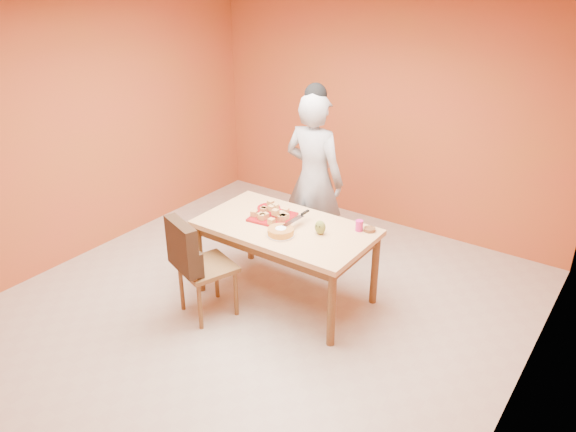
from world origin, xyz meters
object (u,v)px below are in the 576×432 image
Objects in this scene: pastry_platter at (272,217)px; sponge_cake at (281,231)px; red_dinner_plate at (269,208)px; magenta_glass at (359,226)px; person at (314,179)px; dining_chair at (205,265)px; egg_ornament at (320,227)px; checker_tin at (369,229)px; dining_table at (286,235)px.

sponge_cake is at bearing -41.95° from pastry_platter.
red_dinner_plate is 2.28× the size of magenta_glass.
red_dinner_plate is (-0.15, -0.58, -0.14)m from person.
red_dinner_plate is (0.07, 0.86, 0.26)m from dining_chair.
person is 0.94m from egg_ornament.
person is at bearing 75.98° from red_dinner_plate.
sponge_cake is at bearing -139.01° from checker_tin.
magenta_glass reaches higher than checker_tin.
egg_ornament reaches higher than checker_tin.
egg_ornament is 1.22× the size of checker_tin.
dining_table is 0.42m from red_dinner_plate.
pastry_platter is at bearing -166.57° from egg_ornament.
person reaches higher than egg_ornament.
egg_ornament is at bearing -13.84° from red_dinner_plate.
person is 8.08× the size of red_dinner_plate.
pastry_platter is at bearing 138.05° from sponge_cake.
sponge_cake is 0.35m from egg_ornament.
egg_ornament is at bearing 39.73° from sponge_cake.
checker_tin is at bearing 26.75° from dining_table.
dining_chair is at bearing -138.08° from checker_tin.
dining_chair is 9.94× the size of magenta_glass.
dining_table is 12.48× the size of egg_ornament.
dining_table is 0.88× the size of person.
dining_table is at bearing 76.46° from dining_chair.
dining_chair reaches higher than red_dinner_plate.
red_dinner_plate is at bearing 135.92° from pastry_platter.
egg_ornament is at bearing -2.03° from pastry_platter.
pastry_platter is at bearing 91.75° from dining_chair.
checker_tin is at bearing 152.67° from person.
dining_table is 0.86m from person.
sponge_cake is at bearing 62.58° from dining_chair.
dining_chair is 9.33× the size of checker_tin.
dining_chair is at bearing -107.82° from pastry_platter.
checker_tin reaches higher than dining_table.
egg_ornament is at bearing 6.93° from dining_table.
egg_ornament is (0.27, 0.22, 0.03)m from sponge_cake.
dining_chair is at bearing -122.64° from egg_ornament.
pastry_platter is at bearing -162.14° from checker_tin.
person is (0.22, 1.44, 0.40)m from dining_chair.
person reaches higher than magenta_glass.
egg_ornament is (0.54, -0.02, 0.05)m from pastry_platter.
dining_table is at bearing 104.32° from person.
red_dinner_plate is 1.75× the size of egg_ornament.
sponge_cake is (0.28, -0.98, -0.11)m from person.
person is at bearing 141.58° from egg_ornament.
magenta_glass is 0.94× the size of checker_tin.
dining_table is 15.19× the size of checker_tin.
red_dinner_plate is at bearing -178.37° from egg_ornament.
magenta_glass is at bearing -150.49° from checker_tin.
egg_ornament is 0.36m from magenta_glass.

